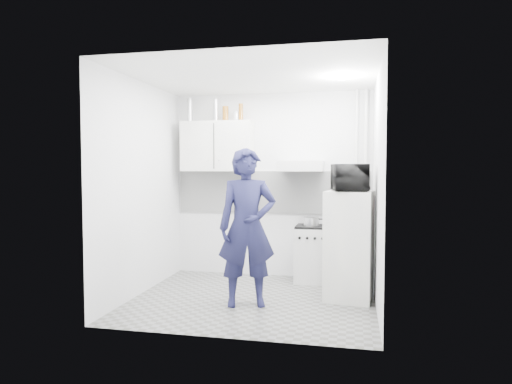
# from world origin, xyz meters

# --- Properties ---
(floor) EXTENTS (2.80, 2.80, 0.00)m
(floor) POSITION_xyz_m (0.00, 0.00, 0.00)
(floor) COLOR slate
(floor) RESTS_ON ground
(ceiling) EXTENTS (2.80, 2.80, 0.00)m
(ceiling) POSITION_xyz_m (0.00, 0.00, 2.60)
(ceiling) COLOR white
(ceiling) RESTS_ON wall_back
(wall_back) EXTENTS (2.80, 0.00, 2.80)m
(wall_back) POSITION_xyz_m (0.00, 1.25, 1.30)
(wall_back) COLOR silver
(wall_back) RESTS_ON floor
(wall_left) EXTENTS (0.00, 2.60, 2.60)m
(wall_left) POSITION_xyz_m (-1.40, 0.00, 1.30)
(wall_left) COLOR silver
(wall_left) RESTS_ON floor
(wall_right) EXTENTS (0.00, 2.60, 2.60)m
(wall_right) POSITION_xyz_m (1.40, 0.00, 1.30)
(wall_right) COLOR silver
(wall_right) RESTS_ON floor
(person) EXTENTS (0.74, 0.60, 1.77)m
(person) POSITION_xyz_m (-0.02, -0.23, 0.88)
(person) COLOR #18193A
(person) RESTS_ON floor
(stove) EXTENTS (0.46, 0.46, 0.74)m
(stove) POSITION_xyz_m (0.61, 1.00, 0.37)
(stove) COLOR silver
(stove) RESTS_ON floor
(fridge) EXTENTS (0.59, 0.59, 1.28)m
(fridge) POSITION_xyz_m (1.10, 0.24, 0.64)
(fridge) COLOR white
(fridge) RESTS_ON floor
(stove_top) EXTENTS (0.44, 0.44, 0.03)m
(stove_top) POSITION_xyz_m (0.61, 1.00, 0.75)
(stove_top) COLOR black
(stove_top) RESTS_ON stove
(saucepan) EXTENTS (0.20, 0.20, 0.11)m
(saucepan) POSITION_xyz_m (0.59, 0.99, 0.82)
(saucepan) COLOR silver
(saucepan) RESTS_ON stove_top
(microwave) EXTENTS (0.62, 0.47, 0.31)m
(microwave) POSITION_xyz_m (1.10, 0.24, 1.43)
(microwave) COLOR black
(microwave) RESTS_ON fridge
(bottle_a) EXTENTS (0.08, 0.08, 0.34)m
(bottle_a) POSITION_xyz_m (-1.16, 1.07, 2.37)
(bottle_a) COLOR silver
(bottle_a) RESTS_ON upper_cabinet
(bottle_d) EXTENTS (0.07, 0.07, 0.31)m
(bottle_d) POSITION_xyz_m (-0.77, 1.07, 2.36)
(bottle_d) COLOR silver
(bottle_d) RESTS_ON upper_cabinet
(canister_a) EXTENTS (0.08, 0.08, 0.21)m
(canister_a) POSITION_xyz_m (-0.63, 1.07, 2.31)
(canister_a) COLOR brown
(canister_a) RESTS_ON upper_cabinet
(canister_b) EXTENTS (0.07, 0.07, 0.14)m
(canister_b) POSITION_xyz_m (-0.48, 1.07, 2.27)
(canister_b) COLOR #B2B7BC
(canister_b) RESTS_ON upper_cabinet
(bottle_e) EXTENTS (0.06, 0.06, 0.24)m
(bottle_e) POSITION_xyz_m (-0.41, 1.07, 2.32)
(bottle_e) COLOR brown
(bottle_e) RESTS_ON upper_cabinet
(upper_cabinet) EXTENTS (1.00, 0.35, 0.70)m
(upper_cabinet) POSITION_xyz_m (-0.75, 1.07, 1.85)
(upper_cabinet) COLOR white
(upper_cabinet) RESTS_ON wall_back
(range_hood) EXTENTS (0.60, 0.50, 0.14)m
(range_hood) POSITION_xyz_m (0.45, 1.00, 1.57)
(range_hood) COLOR silver
(range_hood) RESTS_ON wall_back
(backsplash) EXTENTS (2.74, 0.03, 0.60)m
(backsplash) POSITION_xyz_m (0.00, 1.24, 1.20)
(backsplash) COLOR white
(backsplash) RESTS_ON wall_back
(pipe_a) EXTENTS (0.05, 0.05, 2.60)m
(pipe_a) POSITION_xyz_m (1.30, 1.17, 1.30)
(pipe_a) COLOR silver
(pipe_a) RESTS_ON floor
(pipe_b) EXTENTS (0.04, 0.04, 2.60)m
(pipe_b) POSITION_xyz_m (1.18, 1.17, 1.30)
(pipe_b) COLOR silver
(pipe_b) RESTS_ON floor
(ceiling_spot_fixture) EXTENTS (0.10, 0.10, 0.02)m
(ceiling_spot_fixture) POSITION_xyz_m (1.00, 0.20, 2.57)
(ceiling_spot_fixture) COLOR white
(ceiling_spot_fixture) RESTS_ON ceiling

